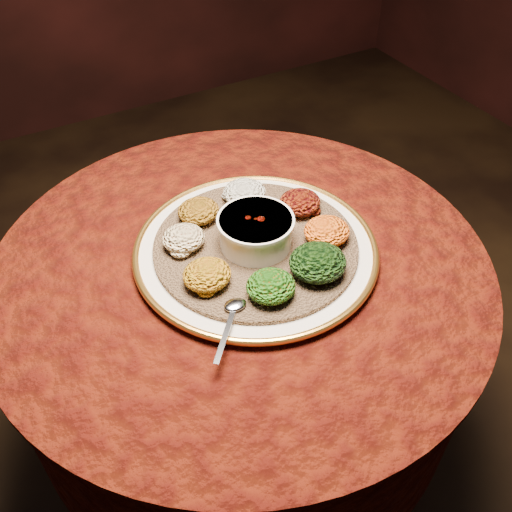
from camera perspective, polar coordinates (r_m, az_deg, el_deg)
table at (r=1.22m, az=-1.41°, el=-6.50°), size 0.96×0.96×0.73m
platter at (r=1.09m, az=-0.04°, el=0.65°), size 0.58×0.58×0.02m
injera at (r=1.09m, az=-0.04°, el=1.07°), size 0.51×0.51×0.01m
stew_bowl at (r=1.06m, az=-0.04°, el=2.67°), size 0.14×0.14×0.06m
spoon at (r=0.96m, az=-2.26°, el=-5.37°), size 0.11×0.11×0.01m
portion_ayib at (r=1.17m, az=-1.18°, el=6.38°), size 0.09×0.08×0.04m
portion_kitfo at (r=1.15m, az=4.41°, el=5.39°), size 0.08×0.08×0.04m
portion_tikil at (r=1.09m, az=7.09°, el=2.47°), size 0.09×0.08×0.04m
portion_gomen at (r=1.01m, az=6.19°, el=-0.63°), size 0.10×0.10×0.05m
portion_mixveg at (r=0.97m, az=1.49°, el=-3.02°), size 0.09×0.08×0.04m
portion_kik at (r=1.00m, az=-4.93°, el=-1.88°), size 0.09×0.08×0.04m
portion_timatim at (r=1.07m, az=-7.25°, el=1.78°), size 0.08×0.08×0.04m
portion_shiro at (r=1.13m, az=-5.78°, el=4.51°), size 0.08×0.08×0.04m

